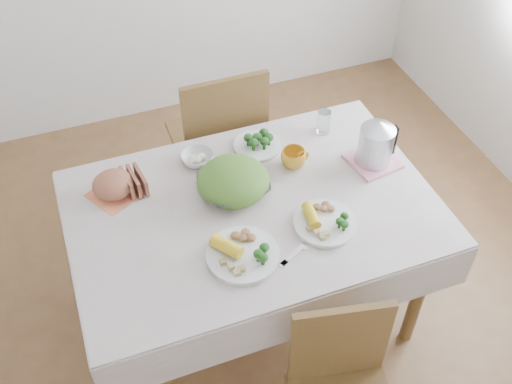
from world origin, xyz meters
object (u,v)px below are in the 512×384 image
object	(u,v)px
chair_far	(216,142)
dinner_plate_right	(325,223)
dining_table	(253,264)
electric_kettle	(376,142)
salad_bowl	(233,186)
yellow_mug	(293,158)
dinner_plate_left	(243,255)

from	to	relation	value
chair_far	dinner_plate_right	xyz separation A→B (m)	(0.16, -0.98, 0.31)
dining_table	electric_kettle	bearing A→B (deg)	6.55
salad_bowl	yellow_mug	distance (m)	0.30
dinner_plate_right	yellow_mug	xyz separation A→B (m)	(0.02, 0.37, 0.03)
yellow_mug	electric_kettle	size ratio (longest dim) A/B	0.52
dining_table	salad_bowl	size ratio (longest dim) A/B	4.90
chair_far	salad_bowl	world-z (taller)	chair_far
salad_bowl	yellow_mug	bearing A→B (deg)	11.81
yellow_mug	chair_far	bearing A→B (deg)	105.81
chair_far	salad_bowl	distance (m)	0.76
salad_bowl	dinner_plate_left	world-z (taller)	salad_bowl
salad_bowl	dinner_plate_right	world-z (taller)	salad_bowl
dinner_plate_left	electric_kettle	bearing A→B (deg)	22.95
salad_bowl	dinner_plate_right	size ratio (longest dim) A/B	1.12
electric_kettle	salad_bowl	bearing A→B (deg)	-163.25
dining_table	electric_kettle	xyz separation A→B (m)	(0.59, 0.07, 0.51)
dining_table	dinner_plate_right	distance (m)	0.50
dinner_plate_left	dinner_plate_right	size ratio (longest dim) A/B	1.11
chair_far	dining_table	bearing A→B (deg)	84.36
dining_table	salad_bowl	xyz separation A→B (m)	(-0.05, 0.11, 0.42)
chair_far	yellow_mug	size ratio (longest dim) A/B	9.03
dinner_plate_right	electric_kettle	bearing A→B (deg)	36.44
dinner_plate_right	yellow_mug	distance (m)	0.37
dinner_plate_left	yellow_mug	size ratio (longest dim) A/B	2.57
salad_bowl	yellow_mug	size ratio (longest dim) A/B	2.60
dining_table	dinner_plate_left	distance (m)	0.48
chair_far	dinner_plate_right	bearing A→B (deg)	98.95
chair_far	salad_bowl	xyz separation A→B (m)	(-0.12, -0.68, 0.33)
yellow_mug	electric_kettle	xyz separation A→B (m)	(0.34, -0.10, 0.08)
dining_table	dinner_plate_right	bearing A→B (deg)	-40.25
dining_table	salad_bowl	bearing A→B (deg)	113.62
dinner_plate_left	salad_bowl	bearing A→B (deg)	76.80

